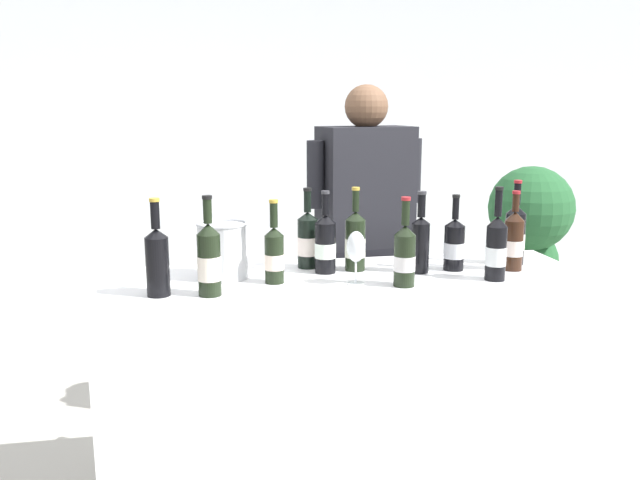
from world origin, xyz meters
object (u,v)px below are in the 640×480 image
wine_bottle_1 (420,241)px  wine_bottle_9 (355,241)px  wine_bottle_6 (308,240)px  wine_bottle_8 (514,241)px  wine_bottle_3 (496,248)px  wine_bottle_7 (209,260)px  wine_bottle_11 (157,259)px  wine_glass (355,249)px  wine_bottle_2 (454,244)px  wine_bottle_5 (274,254)px  wine_bottle_0 (515,234)px  wine_bottle_4 (325,244)px  potted_shrub (523,266)px  person_server (364,267)px  wine_bottle_10 (405,255)px  ice_bucket (223,250)px

wine_bottle_1 → wine_bottle_9: size_ratio=0.97×
wine_bottle_6 → wine_bottle_8: wine_bottle_6 is taller
wine_bottle_3 → wine_bottle_7: 1.08m
wine_bottle_1 → wine_bottle_11: size_ratio=0.94×
wine_glass → wine_bottle_3: bearing=-3.6°
wine_bottle_2 → wine_bottle_9: 0.40m
wine_bottle_5 → wine_bottle_9: size_ratio=0.94×
wine_bottle_0 → wine_bottle_5: (-1.02, -0.11, -0.01)m
wine_bottle_4 → potted_shrub: size_ratio=0.26×
wine_bottle_5 → wine_bottle_1: bearing=4.8°
wine_bottle_4 → person_server: (0.30, 0.53, -0.24)m
wine_bottle_4 → wine_bottle_8: bearing=-7.3°
wine_bottle_0 → wine_bottle_10: bearing=-156.2°
wine_bottle_2 → wine_bottle_9: bearing=170.4°
wine_bottle_6 → potted_shrub: size_ratio=0.26×
wine_bottle_8 → wine_bottle_11: bearing=-175.2°
wine_bottle_1 → ice_bucket: 0.78m
wine_bottle_4 → wine_glass: bearing=-69.2°
wine_bottle_2 → wine_bottle_3: (0.10, -0.18, 0.02)m
wine_glass → wine_bottle_8: bearing=8.3°
wine_bottle_5 → wine_bottle_6: (0.16, 0.21, 0.01)m
wine_bottle_3 → wine_bottle_1: bearing=146.5°
wine_bottle_6 → wine_glass: (0.13, -0.29, 0.02)m
wine_bottle_0 → potted_shrub: size_ratio=0.27×
wine_bottle_2 → wine_bottle_11: wine_bottle_11 is taller
wine_bottle_3 → ice_bucket: size_ratio=1.63×
wine_bottle_2 → wine_bottle_11: (-1.16, -0.16, 0.03)m
wine_bottle_11 → ice_bucket: (0.24, 0.21, -0.02)m
wine_bottle_4 → wine_bottle_11: bearing=-161.6°
wine_bottle_0 → wine_bottle_7: 1.29m
wine_bottle_3 → wine_bottle_8: size_ratio=1.11×
ice_bucket → wine_bottle_1: bearing=-4.5°
wine_bottle_7 → person_server: 1.11m
wine_bottle_6 → ice_bucket: 0.36m
wine_bottle_2 → ice_bucket: size_ratio=1.40×
wine_bottle_10 → wine_glass: (-0.17, 0.05, 0.02)m
wine_bottle_0 → wine_bottle_7: (-1.27, -0.24, 0.00)m
wine_bottle_10 → wine_bottle_3: bearing=2.9°
potted_shrub → wine_bottle_4: bearing=-148.4°
wine_bottle_3 → ice_bucket: (-1.02, 0.22, -0.01)m
wine_bottle_2 → wine_bottle_8: size_ratio=0.95×
wine_bottle_11 → wine_bottle_3: bearing=-0.8°
wine_bottle_0 → wine_bottle_1: (-0.44, -0.07, 0.00)m
wine_bottle_5 → wine_bottle_9: bearing=21.1°
wine_bottle_8 → wine_glass: 0.69m
wine_bottle_4 → potted_shrub: bearing=31.6°
wine_bottle_0 → wine_bottle_6: (-0.86, 0.10, -0.01)m
wine_bottle_4 → potted_shrub: 1.53m
wine_bottle_8 → wine_bottle_4: bearing=172.7°
wine_bottle_1 → wine_bottle_2: bearing=6.3°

